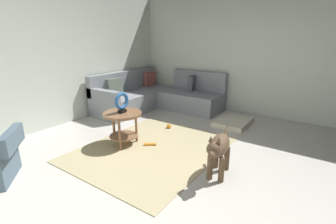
% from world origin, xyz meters
% --- Properties ---
extents(ground_plane, '(6.00, 6.00, 0.10)m').
position_xyz_m(ground_plane, '(0.00, 0.00, -0.05)').
color(ground_plane, beige).
extents(wall_back, '(6.00, 0.12, 2.70)m').
position_xyz_m(wall_back, '(0.00, 2.94, 1.35)').
color(wall_back, silver).
rests_on(wall_back, ground_plane).
extents(wall_right, '(0.12, 6.00, 2.70)m').
position_xyz_m(wall_right, '(2.94, 0.00, 1.35)').
color(wall_right, silver).
rests_on(wall_right, ground_plane).
extents(area_rug, '(2.30, 1.90, 0.01)m').
position_xyz_m(area_rug, '(0.15, 0.70, 0.01)').
color(area_rug, tan).
rests_on(area_rug, ground_plane).
extents(sectional_couch, '(2.20, 2.25, 0.88)m').
position_xyz_m(sectional_couch, '(1.99, 2.01, 0.29)').
color(sectional_couch, gray).
rests_on(sectional_couch, ground_plane).
extents(side_table, '(0.60, 0.60, 0.54)m').
position_xyz_m(side_table, '(0.05, 1.19, 0.42)').
color(side_table, brown).
rests_on(side_table, ground_plane).
extents(torus_sculpture, '(0.28, 0.08, 0.33)m').
position_xyz_m(torus_sculpture, '(0.05, 1.19, 0.71)').
color(torus_sculpture, black).
rests_on(torus_sculpture, side_table).
extents(dog_bed_mat, '(0.80, 0.60, 0.09)m').
position_xyz_m(dog_bed_mat, '(1.98, 0.08, 0.04)').
color(dog_bed_mat, beige).
rests_on(dog_bed_mat, ground_plane).
extents(dog, '(0.84, 0.31, 0.63)m').
position_xyz_m(dog, '(0.04, -0.44, 0.38)').
color(dog, brown).
rests_on(dog, ground_plane).
extents(dog_toy_ball, '(0.09, 0.09, 0.09)m').
position_xyz_m(dog_toy_ball, '(1.05, 0.99, 0.04)').
color(dog_toy_ball, orange).
rests_on(dog_toy_ball, ground_plane).
extents(dog_toy_rope, '(0.16, 0.18, 0.05)m').
position_xyz_m(dog_toy_rope, '(0.24, 0.80, 0.03)').
color(dog_toy_rope, orange).
rests_on(dog_toy_rope, ground_plane).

